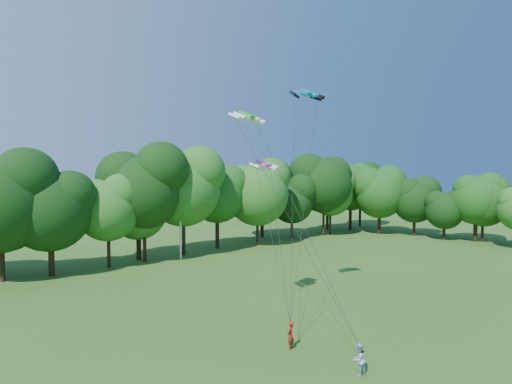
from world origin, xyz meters
TOP-DOWN VIEW (x-y plane):
  - utility_pole at (5.21, 32.24)m, footprint 1.64×0.66m
  - kite_flyer_left at (-1.27, 7.06)m, footprint 0.68×0.58m
  - kite_flyer_right at (-0.68, 2.85)m, footprint 0.80×0.63m
  - kite_teal at (4.64, 11.72)m, footprint 2.65×1.60m
  - kite_green at (-0.52, 12.09)m, footprint 2.75×1.62m
  - kite_pink at (1.30, 12.51)m, footprint 2.18×1.25m
  - tree_back_center at (1.47, 33.64)m, footprint 9.09×9.09m
  - tree_back_east at (33.43, 34.17)m, footprint 7.91×7.91m
  - tree_flank_east at (45.39, 15.64)m, footprint 7.66×7.66m

SIDE VIEW (x-z plane):
  - kite_flyer_left at x=-1.27m, z-range 0.00..1.57m
  - kite_flyer_right at x=-0.68m, z-range 0.00..1.60m
  - utility_pole at x=5.21m, z-range 0.11..8.67m
  - tree_flank_east at x=45.39m, z-range 1.38..12.53m
  - tree_back_east at x=33.43m, z-range 1.43..12.93m
  - tree_back_center at x=1.47m, z-range 1.65..14.86m
  - kite_pink at x=1.30m, z-range 10.34..10.80m
  - kite_green at x=-0.52m, z-range 13.45..14.05m
  - kite_teal at x=4.64m, z-range 15.54..16.14m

